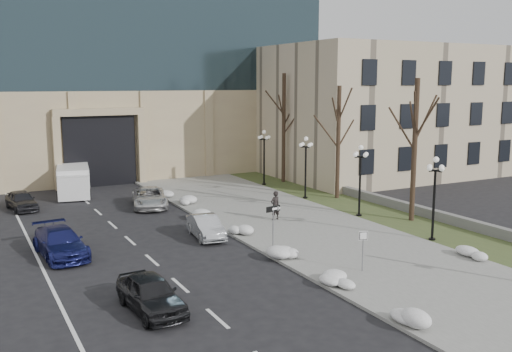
# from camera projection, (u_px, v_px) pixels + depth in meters

# --- Properties ---
(ground) EXTENTS (160.00, 160.00, 0.00)m
(ground) POSITION_uv_depth(u_px,v_px,m) (388.00, 306.00, 22.59)
(ground) COLOR black
(ground) RESTS_ON ground
(sidewalk) EXTENTS (9.00, 40.00, 0.12)m
(sidewalk) POSITION_uv_depth(u_px,v_px,m) (284.00, 220.00, 36.41)
(sidewalk) COLOR gray
(sidewalk) RESTS_ON ground
(curb) EXTENTS (0.30, 40.00, 0.14)m
(curb) POSITION_uv_depth(u_px,v_px,m) (220.00, 228.00, 34.33)
(curb) COLOR gray
(curb) RESTS_ON ground
(grass_strip) EXTENTS (4.00, 40.00, 0.10)m
(grass_strip) POSITION_uv_depth(u_px,v_px,m) (365.00, 209.00, 39.40)
(grass_strip) COLOR #3A4B25
(grass_strip) RESTS_ON ground
(stone_wall) EXTENTS (0.50, 30.00, 0.70)m
(stone_wall) POSITION_uv_depth(u_px,v_px,m) (370.00, 197.00, 42.01)
(stone_wall) COLOR slate
(stone_wall) RESTS_ON ground
(classical_building) EXTENTS (22.00, 18.12, 12.00)m
(classical_building) POSITION_uv_depth(u_px,v_px,m) (374.00, 110.00, 56.15)
(classical_building) COLOR tan
(classical_building) RESTS_ON ground
(car_a) EXTENTS (1.99, 4.31, 1.43)m
(car_a) POSITION_uv_depth(u_px,v_px,m) (151.00, 294.00, 21.90)
(car_a) COLOR black
(car_a) RESTS_ON ground
(car_b) EXTENTS (1.81, 4.04, 1.29)m
(car_b) POSITION_uv_depth(u_px,v_px,m) (206.00, 227.00, 32.32)
(car_b) COLOR #B7BBC0
(car_b) RESTS_ON ground
(car_c) EXTENTS (2.43, 5.10, 1.43)m
(car_c) POSITION_uv_depth(u_px,v_px,m) (60.00, 243.00, 28.87)
(car_c) COLOR navy
(car_c) RESTS_ON ground
(car_d) EXTENTS (3.40, 5.37, 1.38)m
(car_d) POSITION_uv_depth(u_px,v_px,m) (150.00, 197.00, 40.26)
(car_d) COLOR silver
(car_d) RESTS_ON ground
(car_e) EXTENTS (2.10, 4.13, 1.35)m
(car_e) POSITION_uv_depth(u_px,v_px,m) (21.00, 200.00, 39.39)
(car_e) COLOR #2B2B2F
(car_e) RESTS_ON ground
(pedestrian) EXTENTS (0.74, 0.55, 1.85)m
(pedestrian) POSITION_uv_depth(u_px,v_px,m) (275.00, 205.00, 36.01)
(pedestrian) COLOR black
(pedestrian) RESTS_ON sidewalk
(box_truck) EXTENTS (3.45, 7.09, 2.16)m
(box_truck) POSITION_uv_depth(u_px,v_px,m) (73.00, 181.00, 44.94)
(box_truck) COLOR silver
(box_truck) RESTS_ON ground
(one_way_sign) EXTENTS (0.94, 0.28, 2.50)m
(one_way_sign) POSITION_uv_depth(u_px,v_px,m) (276.00, 214.00, 29.23)
(one_way_sign) COLOR slate
(one_way_sign) RESTS_ON ground
(keep_sign) EXTENTS (0.42, 0.17, 2.02)m
(keep_sign) POSITION_uv_depth(u_px,v_px,m) (363.00, 242.00, 26.12)
(keep_sign) COLOR slate
(keep_sign) RESTS_ON ground
(snow_clump_a) EXTENTS (1.10, 1.60, 0.36)m
(snow_clump_a) POSITION_uv_depth(u_px,v_px,m) (413.00, 319.00, 20.61)
(snow_clump_a) COLOR white
(snow_clump_a) RESTS_ON sidewalk
(snow_clump_b) EXTENTS (1.10, 1.60, 0.36)m
(snow_clump_b) POSITION_uv_depth(u_px,v_px,m) (339.00, 281.00, 24.56)
(snow_clump_b) COLOR white
(snow_clump_b) RESTS_ON sidewalk
(snow_clump_c) EXTENTS (1.10, 1.60, 0.36)m
(snow_clump_c) POSITION_uv_depth(u_px,v_px,m) (282.00, 253.00, 28.58)
(snow_clump_c) COLOR white
(snow_clump_c) RESTS_ON sidewalk
(snow_clump_d) EXTENTS (1.10, 1.60, 0.36)m
(snow_clump_d) POSITION_uv_depth(u_px,v_px,m) (240.00, 230.00, 32.84)
(snow_clump_d) COLOR white
(snow_clump_d) RESTS_ON sidewalk
(snow_clump_e) EXTENTS (1.10, 1.60, 0.36)m
(snow_clump_e) POSITION_uv_depth(u_px,v_px,m) (209.00, 217.00, 36.24)
(snow_clump_e) COLOR white
(snow_clump_e) RESTS_ON sidewalk
(snow_clump_f) EXTENTS (1.10, 1.60, 0.36)m
(snow_clump_f) POSITION_uv_depth(u_px,v_px,m) (185.00, 202.00, 40.64)
(snow_clump_f) COLOR white
(snow_clump_f) RESTS_ON sidewalk
(snow_clump_g) EXTENTS (1.10, 1.60, 0.36)m
(snow_clump_g) POSITION_uv_depth(u_px,v_px,m) (165.00, 194.00, 43.55)
(snow_clump_g) COLOR white
(snow_clump_g) RESTS_ON sidewalk
(snow_clump_h) EXTENTS (1.10, 1.60, 0.36)m
(snow_clump_h) POSITION_uv_depth(u_px,v_px,m) (470.00, 256.00, 28.06)
(snow_clump_h) COLOR white
(snow_clump_h) RESTS_ON sidewalk
(lamppost_a) EXTENTS (1.18, 1.18, 4.76)m
(lamppost_a) POSITION_uv_depth(u_px,v_px,m) (435.00, 187.00, 31.14)
(lamppost_a) COLOR black
(lamppost_a) RESTS_ON ground
(lamppost_b) EXTENTS (1.18, 1.18, 4.76)m
(lamppost_b) POSITION_uv_depth(u_px,v_px,m) (360.00, 171.00, 36.81)
(lamppost_b) COLOR black
(lamppost_b) RESTS_ON ground
(lamppost_c) EXTENTS (1.18, 1.18, 4.76)m
(lamppost_c) POSITION_uv_depth(u_px,v_px,m) (306.00, 159.00, 42.49)
(lamppost_c) COLOR black
(lamppost_c) RESTS_ON ground
(lamppost_d) EXTENTS (1.18, 1.18, 4.76)m
(lamppost_d) POSITION_uv_depth(u_px,v_px,m) (264.00, 150.00, 48.16)
(lamppost_d) COLOR black
(lamppost_d) RESTS_ON ground
(tree_near) EXTENTS (3.20, 3.20, 9.00)m
(tree_near) POSITION_uv_depth(u_px,v_px,m) (415.00, 130.00, 35.19)
(tree_near) COLOR black
(tree_near) RESTS_ON ground
(tree_mid) EXTENTS (3.20, 3.20, 8.50)m
(tree_mid) POSITION_uv_depth(u_px,v_px,m) (339.00, 126.00, 42.23)
(tree_mid) COLOR black
(tree_mid) RESTS_ON ground
(tree_far) EXTENTS (3.20, 3.20, 9.50)m
(tree_far) POSITION_uv_depth(u_px,v_px,m) (284.00, 113.00, 49.11)
(tree_far) COLOR black
(tree_far) RESTS_ON ground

